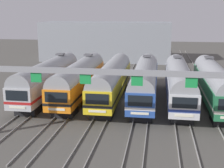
{
  "coord_description": "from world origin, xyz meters",
  "views": [
    {
      "loc": [
        3.63,
        -36.44,
        10.79
      ],
      "look_at": [
        -1.8,
        -1.21,
        2.36
      ],
      "focal_mm": 49.08,
      "sensor_mm": 36.0,
      "label": 1
    }
  ],
  "objects_px": {
    "commuter_train_stainless": "(48,77)",
    "commuter_train_yellow": "(112,79)",
    "commuter_train_blue": "(145,80)",
    "commuter_train_green": "(214,83)",
    "commuter_train_orange": "(80,78)",
    "catenary_gantry": "(111,83)",
    "commuter_train_silver": "(179,81)"
  },
  "relations": [
    {
      "from": "commuter_train_blue",
      "to": "commuter_train_stainless",
      "type": "bearing_deg",
      "value": 180.0
    },
    {
      "from": "commuter_train_stainless",
      "to": "catenary_gantry",
      "type": "xyz_separation_m",
      "value": [
        10.19,
        -13.5,
        2.66
      ]
    },
    {
      "from": "commuter_train_yellow",
      "to": "commuter_train_green",
      "type": "bearing_deg",
      "value": 0.02
    },
    {
      "from": "commuter_train_yellow",
      "to": "commuter_train_green",
      "type": "height_order",
      "value": "commuter_train_green"
    },
    {
      "from": "commuter_train_stainless",
      "to": "commuter_train_orange",
      "type": "relative_size",
      "value": 1.0
    },
    {
      "from": "commuter_train_green",
      "to": "commuter_train_yellow",
      "type": "bearing_deg",
      "value": -179.98
    },
    {
      "from": "commuter_train_silver",
      "to": "commuter_train_green",
      "type": "distance_m",
      "value": 4.08
    },
    {
      "from": "commuter_train_stainless",
      "to": "commuter_train_blue",
      "type": "distance_m",
      "value": 12.23
    },
    {
      "from": "commuter_train_stainless",
      "to": "commuter_train_green",
      "type": "height_order",
      "value": "same"
    },
    {
      "from": "commuter_train_orange",
      "to": "commuter_train_silver",
      "type": "xyz_separation_m",
      "value": [
        12.23,
        0.0,
        0.0
      ]
    },
    {
      "from": "commuter_train_blue",
      "to": "commuter_train_silver",
      "type": "distance_m",
      "value": 4.08
    },
    {
      "from": "commuter_train_orange",
      "to": "commuter_train_green",
      "type": "distance_m",
      "value": 16.31
    },
    {
      "from": "commuter_train_silver",
      "to": "commuter_train_yellow",
      "type": "bearing_deg",
      "value": -179.97
    },
    {
      "from": "commuter_train_stainless",
      "to": "commuter_train_yellow",
      "type": "xyz_separation_m",
      "value": [
        8.15,
        -0.0,
        -0.0
      ]
    },
    {
      "from": "commuter_train_stainless",
      "to": "commuter_train_green",
      "type": "distance_m",
      "value": 20.38
    },
    {
      "from": "commuter_train_stainless",
      "to": "commuter_train_green",
      "type": "bearing_deg",
      "value": 0.0
    },
    {
      "from": "commuter_train_blue",
      "to": "commuter_train_silver",
      "type": "xyz_separation_m",
      "value": [
        4.08,
        0.0,
        0.0
      ]
    },
    {
      "from": "commuter_train_stainless",
      "to": "commuter_train_yellow",
      "type": "bearing_deg",
      "value": -0.03
    },
    {
      "from": "commuter_train_orange",
      "to": "commuter_train_silver",
      "type": "bearing_deg",
      "value": 0.0
    },
    {
      "from": "commuter_train_blue",
      "to": "commuter_train_silver",
      "type": "relative_size",
      "value": 1.0
    },
    {
      "from": "commuter_train_orange",
      "to": "commuter_train_blue",
      "type": "bearing_deg",
      "value": 0.0
    },
    {
      "from": "commuter_train_green",
      "to": "catenary_gantry",
      "type": "relative_size",
      "value": 0.7
    },
    {
      "from": "commuter_train_orange",
      "to": "commuter_train_stainless",
      "type": "bearing_deg",
      "value": 180.0
    },
    {
      "from": "commuter_train_orange",
      "to": "commuter_train_yellow",
      "type": "relative_size",
      "value": 1.0
    },
    {
      "from": "commuter_train_stainless",
      "to": "commuter_train_blue",
      "type": "relative_size",
      "value": 1.0
    },
    {
      "from": "commuter_train_stainless",
      "to": "commuter_train_blue",
      "type": "height_order",
      "value": "same"
    },
    {
      "from": "commuter_train_stainless",
      "to": "commuter_train_green",
      "type": "xyz_separation_m",
      "value": [
        20.38,
        0.0,
        0.0
      ]
    },
    {
      "from": "commuter_train_blue",
      "to": "catenary_gantry",
      "type": "height_order",
      "value": "catenary_gantry"
    },
    {
      "from": "commuter_train_blue",
      "to": "commuter_train_green",
      "type": "relative_size",
      "value": 1.0
    },
    {
      "from": "commuter_train_yellow",
      "to": "catenary_gantry",
      "type": "bearing_deg",
      "value": -81.41
    },
    {
      "from": "commuter_train_yellow",
      "to": "commuter_train_blue",
      "type": "bearing_deg",
      "value": 0.06
    },
    {
      "from": "commuter_train_yellow",
      "to": "catenary_gantry",
      "type": "height_order",
      "value": "catenary_gantry"
    }
  ]
}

